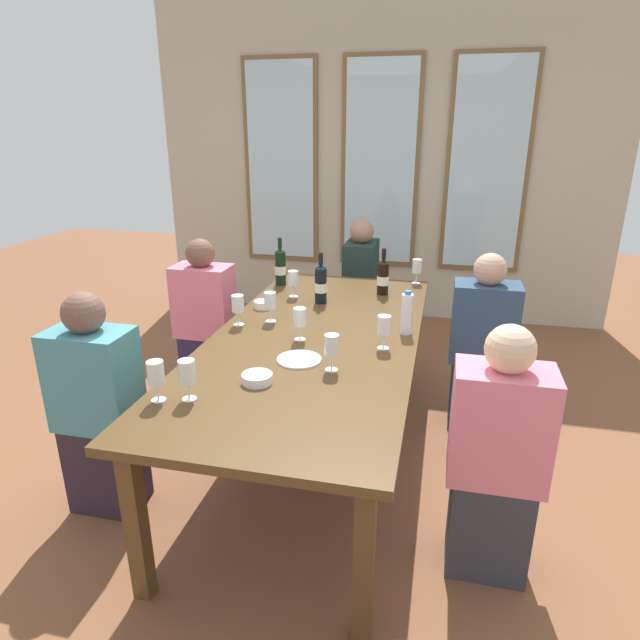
{
  "coord_description": "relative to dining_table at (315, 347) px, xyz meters",
  "views": [
    {
      "loc": [
        0.63,
        -2.6,
        1.8
      ],
      "look_at": [
        0.0,
        0.12,
        0.79
      ],
      "focal_mm": 30.36,
      "sensor_mm": 36.0,
      "label": 1
    }
  ],
  "objects": [
    {
      "name": "ground_plane",
      "position": [
        0.0,
        0.0,
        -0.68
      ],
      "size": [
        12.0,
        12.0,
        0.0
      ],
      "primitive_type": "plane",
      "color": "brown"
    },
    {
      "name": "back_wall_with_windows",
      "position": [
        0.0,
        2.6,
        0.77
      ],
      "size": [
        4.28,
        0.1,
        2.9
      ],
      "color": "#B9B198",
      "rests_on": "ground"
    },
    {
      "name": "dining_table",
      "position": [
        0.0,
        0.0,
        0.0
      ],
      "size": [
        1.08,
        2.41,
        0.74
      ],
      "color": "#52381D",
      "rests_on": "ground"
    },
    {
      "name": "white_plate_0",
      "position": [
        0.0,
        -0.32,
        0.07
      ],
      "size": [
        0.21,
        0.21,
        0.01
      ],
      "primitive_type": "cylinder",
      "color": "white",
      "rests_on": "dining_table"
    },
    {
      "name": "wine_bottle_0",
      "position": [
        -0.46,
        0.9,
        0.19
      ],
      "size": [
        0.08,
        0.08,
        0.33
      ],
      "color": "black",
      "rests_on": "dining_table"
    },
    {
      "name": "wine_bottle_1",
      "position": [
        -0.1,
        0.57,
        0.19
      ],
      "size": [
        0.08,
        0.08,
        0.32
      ],
      "color": "black",
      "rests_on": "dining_table"
    },
    {
      "name": "wine_bottle_2",
      "position": [
        0.26,
        0.84,
        0.18
      ],
      "size": [
        0.08,
        0.08,
        0.31
      ],
      "color": "black",
      "rests_on": "dining_table"
    },
    {
      "name": "tasting_bowl_0",
      "position": [
        -0.12,
        -0.59,
        0.08
      ],
      "size": [
        0.14,
        0.14,
        0.04
      ],
      "primitive_type": "cylinder",
      "color": "white",
      "rests_on": "dining_table"
    },
    {
      "name": "tasting_bowl_1",
      "position": [
        -0.42,
        0.38,
        0.09
      ],
      "size": [
        0.11,
        0.11,
        0.05
      ],
      "primitive_type": "cylinder",
      "color": "white",
      "rests_on": "dining_table"
    },
    {
      "name": "water_bottle",
      "position": [
        0.47,
        0.15,
        0.18
      ],
      "size": [
        0.06,
        0.06,
        0.24
      ],
      "color": "white",
      "rests_on": "dining_table"
    },
    {
      "name": "wine_glass_0",
      "position": [
        0.46,
        1.15,
        0.18
      ],
      "size": [
        0.07,
        0.07,
        0.17
      ],
      "color": "white",
      "rests_on": "dining_table"
    },
    {
      "name": "wine_glass_1",
      "position": [
        -0.46,
        -0.84,
        0.18
      ],
      "size": [
        0.07,
        0.07,
        0.17
      ],
      "color": "white",
      "rests_on": "dining_table"
    },
    {
      "name": "wine_glass_2",
      "position": [
        0.37,
        -0.09,
        0.18
      ],
      "size": [
        0.07,
        0.07,
        0.17
      ],
      "color": "white",
      "rests_on": "dining_table"
    },
    {
      "name": "wine_glass_3",
      "position": [
        -0.46,
        0.07,
        0.18
      ],
      "size": [
        0.07,
        0.07,
        0.17
      ],
      "color": "white",
      "rests_on": "dining_table"
    },
    {
      "name": "wine_glass_4",
      "position": [
        -0.3,
        0.64,
        0.18
      ],
      "size": [
        0.07,
        0.07,
        0.17
      ],
      "color": "white",
      "rests_on": "dining_table"
    },
    {
      "name": "wine_glass_5",
      "position": [
        -0.06,
        -0.07,
        0.18
      ],
      "size": [
        0.07,
        0.07,
        0.17
      ],
      "color": "white",
      "rests_on": "dining_table"
    },
    {
      "name": "wine_glass_6",
      "position": [
        0.17,
        -0.39,
        0.18
      ],
      "size": [
        0.07,
        0.07,
        0.17
      ],
      "color": "white",
      "rests_on": "dining_table"
    },
    {
      "name": "wine_glass_7",
      "position": [
        -0.34,
        -0.8,
        0.18
      ],
      "size": [
        0.07,
        0.07,
        0.17
      ],
      "color": "white",
      "rests_on": "dining_table"
    },
    {
      "name": "wine_glass_8",
      "position": [
        -0.3,
        0.16,
        0.18
      ],
      "size": [
        0.07,
        0.07,
        0.17
      ],
      "color": "white",
      "rests_on": "dining_table"
    },
    {
      "name": "seated_person_0",
      "position": [
        -0.9,
        0.57,
        -0.15
      ],
      "size": [
        0.38,
        0.24,
        1.11
      ],
      "color": "#2C2143",
      "rests_on": "ground"
    },
    {
      "name": "seated_person_1",
      "position": [
        0.9,
        0.56,
        -0.15
      ],
      "size": [
        0.38,
        0.24,
        1.11
      ],
      "color": "#25323C",
      "rests_on": "ground"
    },
    {
      "name": "seated_person_2",
      "position": [
        -0.9,
        -0.64,
        -0.15
      ],
      "size": [
        0.38,
        0.24,
        1.11
      ],
      "color": "#2E212E",
      "rests_on": "ground"
    },
    {
      "name": "seated_person_3",
      "position": [
        0.9,
        -0.64,
        -0.15
      ],
      "size": [
        0.38,
        0.24,
        1.11
      ],
      "color": "#33333C",
      "rests_on": "ground"
    },
    {
      "name": "seated_person_4",
      "position": [
        0.0,
        1.56,
        -0.15
      ],
      "size": [
        0.24,
        0.38,
        1.11
      ],
      "color": "#352242",
      "rests_on": "ground"
    }
  ]
}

